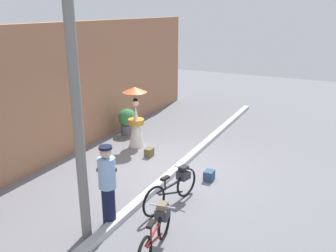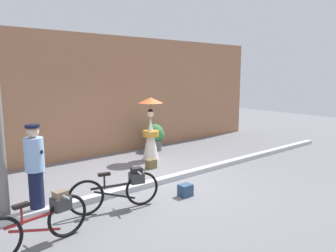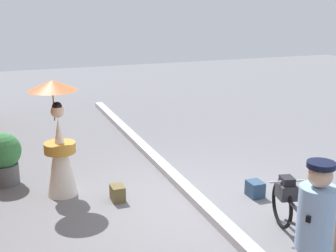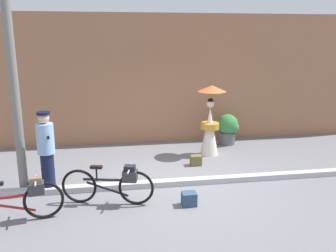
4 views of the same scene
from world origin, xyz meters
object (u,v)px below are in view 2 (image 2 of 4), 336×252
Objects in this scene: person_officer at (35,167)px; backpack_on_pavement at (186,190)px; bicycle_far_side at (42,220)px; potted_plant_by_door at (155,136)px; backpack_spare at (151,164)px; bicycle_near_officer at (120,188)px; person_with_parasol at (151,130)px.

person_officer is 2.98m from backpack_on_pavement.
backpack_on_pavement is at bearing 2.95° from bicycle_far_side.
potted_plant_by_door is at bearing 61.75° from backpack_on_pavement.
backpack_on_pavement is 1.02× the size of backpack_spare.
bicycle_far_side is 1.91× the size of potted_plant_by_door.
bicycle_far_side reaches higher than backpack_on_pavement.
backpack_on_pavement is (2.68, -1.08, -0.75)m from person_officer.
backpack_spare is at bearing -130.07° from potted_plant_by_door.
bicycle_far_side is at bearing -148.35° from backpack_spare.
bicycle_near_officer is 1.93× the size of potted_plant_by_door.
bicycle_near_officer is at bearing 168.15° from backpack_on_pavement.
backpack_spare is (-0.56, -0.78, -0.77)m from person_with_parasol.
person_officer reaches higher than potted_plant_by_door.
backpack_spare is (0.63, 2.08, -0.00)m from backpack_on_pavement.
person_with_parasol reaches higher than backpack_on_pavement.
bicycle_near_officer reaches higher than backpack_on_pavement.
person_with_parasol is 3.18m from backpack_on_pavement.
person_officer reaches higher than bicycle_near_officer.
bicycle_far_side reaches higher than backpack_spare.
backpack_spare is (-1.34, -1.60, -0.36)m from potted_plant_by_door.
person_officer is at bearing 158.01° from backpack_on_pavement.
person_officer is at bearing 148.44° from bicycle_near_officer.
person_officer is 6.13× the size of backpack_on_pavement.
person_with_parasol reaches higher than person_officer.
bicycle_far_side is 4.26m from backpack_spare.
bicycle_near_officer is 0.93× the size of person_with_parasol.
bicycle_far_side is at bearing -144.24° from person_with_parasol.
person_officer is 5.34m from potted_plant_by_door.
backpack_on_pavement reaches higher than backpack_spare.
backpack_spare is at bearing 16.73° from person_officer.
backpack_spare is (3.31, 0.99, -0.75)m from person_officer.
potted_plant_by_door is 3.35× the size of backpack_spare.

